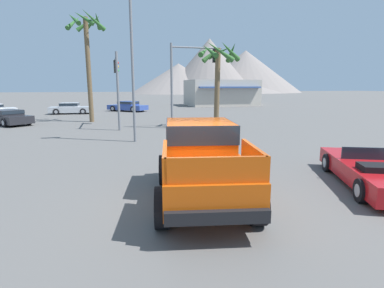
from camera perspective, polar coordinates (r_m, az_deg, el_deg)
name	(u,v)px	position (r m, az deg, el deg)	size (l,w,h in m)	color
ground_plane	(196,203)	(7.56, 0.76, -11.24)	(320.00, 320.00, 0.00)	#5B5956
orange_pickup_truck	(201,156)	(7.72, 1.80, -2.32)	(2.93, 5.09, 1.92)	#CC4C0C
red_convertible_car	(374,172)	(10.16, 31.40, -4.57)	(3.46, 4.88, 1.04)	#B21419
parked_car_blue	(128,106)	(35.84, -12.13, 7.08)	(4.67, 4.35, 1.17)	#334C9E
parked_car_dark	(8,117)	(26.60, -31.70, 4.40)	(4.25, 4.60, 1.13)	#232328
parked_car_silver	(71,108)	(34.23, -22.13, 6.34)	(4.28, 2.06, 1.17)	#B7BABF
traffic_light_main	(117,76)	(21.60, -14.12, 12.38)	(0.38, 3.55, 5.02)	slate
traffic_light_crosswalk	(191,70)	(20.97, -0.17, 13.94)	(3.60, 0.38, 5.67)	slate
street_lamp_post	(132,44)	(15.88, -11.41, 18.14)	(0.90, 0.24, 8.24)	slate
palm_tree_tall	(87,41)	(25.95, -19.39, 18.07)	(3.08, 3.03, 8.50)	brown
palm_tree_short	(218,63)	(21.35, 5.04, 15.15)	(2.96, 2.98, 5.84)	brown
storefront_building	(221,93)	(46.50, 5.58, 9.70)	(10.17, 7.36, 3.80)	#BCB2A3
distant_mountain_range	(225,74)	(141.29, 6.39, 13.16)	(82.47, 64.08, 22.00)	gray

